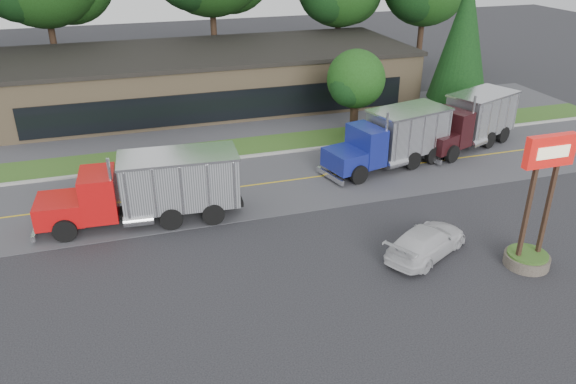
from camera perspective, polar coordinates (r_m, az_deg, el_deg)
name	(u,v)px	position (r m, az deg, el deg)	size (l,w,h in m)	color
ground	(277,275)	(23.85, -1.13, -8.42)	(140.00, 140.00, 0.00)	#39393F
road	(231,188)	(31.49, -5.79, 0.39)	(60.00, 8.00, 0.02)	#515156
center_line	(231,188)	(31.49, -5.79, 0.39)	(60.00, 0.12, 0.01)	gold
curb	(217,161)	(35.28, -7.24, 3.16)	(60.00, 0.30, 0.12)	#9E9E99
grass_verge	(212,151)	(36.93, -7.78, 4.17)	(60.00, 3.40, 0.03)	#2C5A1F
far_parking	(199,127)	(41.58, -9.04, 6.56)	(60.00, 7.00, 0.02)	#515156
strip_mall	(210,78)	(47.00, -7.97, 11.39)	(32.00, 12.00, 4.00)	#8A7354
bilo_sign	(534,224)	(25.62, 23.74, -2.98)	(2.20, 1.90, 5.95)	#6B6054
evergreen_right	(464,37)	(45.58, 17.40, 14.79)	(4.54, 4.54, 10.31)	#382619
tree_verge	(356,82)	(38.64, 6.96, 11.08)	(4.16, 3.92, 5.94)	#382619
dump_truck_red	(152,187)	(28.00, -13.60, 0.51)	(9.86, 3.22, 3.36)	black
dump_truck_blue	(394,137)	(34.32, 10.68, 5.50)	(8.33, 4.31, 3.36)	black
dump_truck_maroon	(471,119)	(38.84, 18.08, 7.04)	(8.18, 5.15, 3.36)	black
rally_car	(426,241)	(25.61, 13.89, -4.88)	(1.89, 4.66, 1.35)	silver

